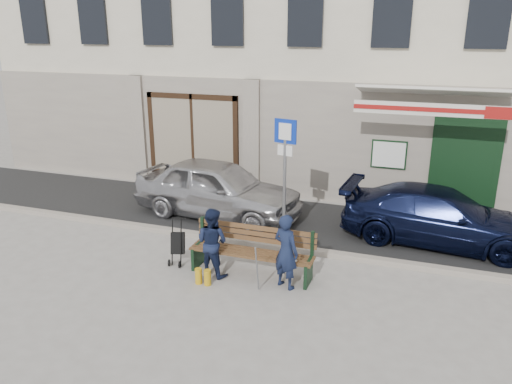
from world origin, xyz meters
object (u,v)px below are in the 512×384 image
at_px(car_silver, 218,189).
at_px(woman, 212,242).
at_px(bench, 249,252).
at_px(parking_sign, 285,161).
at_px(stroller, 178,244).
at_px(man, 286,251).
at_px(car_navy, 440,216).

xyz_separation_m(car_silver, woman, (1.14, -2.91, -0.05)).
bearing_deg(woman, car_silver, -55.63).
bearing_deg(car_silver, bench, -139.31).
height_order(car_silver, parking_sign, parking_sign).
bearing_deg(stroller, woman, -30.73).
xyz_separation_m(man, woman, (-1.45, 0.02, -0.03)).
distance_m(bench, woman, 0.73).
bearing_deg(parking_sign, woman, -101.65).
height_order(car_silver, car_navy, car_silver).
xyz_separation_m(car_silver, bench, (1.80, -2.67, -0.26)).
height_order(car_silver, man, car_silver).
bearing_deg(bench, car_silver, 123.92).
relative_size(car_silver, car_navy, 1.01).
distance_m(car_navy, woman, 5.05).
height_order(parking_sign, stroller, parking_sign).
relative_size(car_navy, stroller, 4.50).
bearing_deg(car_navy, stroller, 124.07).
bearing_deg(car_silver, woman, -151.78).
distance_m(man, stroller, 2.33).
height_order(car_navy, stroller, car_navy).
bearing_deg(car_navy, man, 143.54).
bearing_deg(parking_sign, man, -60.42).
height_order(car_silver, bench, car_silver).
bearing_deg(man, parking_sign, -49.31).
distance_m(bench, man, 0.87).
height_order(woman, stroller, woman).
xyz_separation_m(car_navy, stroller, (-4.92, -2.79, -0.20)).
height_order(car_silver, stroller, car_silver).
bearing_deg(stroller, car_silver, 78.85).
height_order(bench, woman, woman).
xyz_separation_m(woman, stroller, (-0.85, 0.20, -0.26)).
bearing_deg(stroller, car_navy, 12.28).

